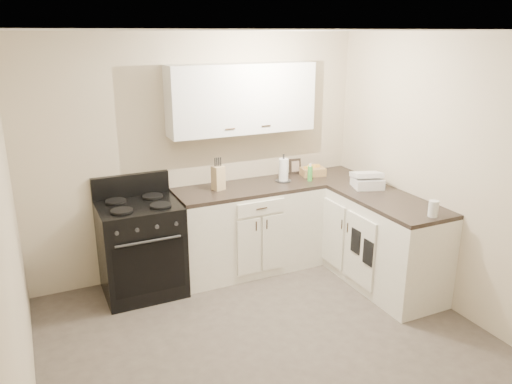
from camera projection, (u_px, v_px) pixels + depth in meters
name	position (u px, v px, depth m)	size (l,w,h in m)	color
floor	(277.00, 352.00, 4.06)	(3.60, 3.60, 0.00)	#473F38
ceiling	(282.00, 30.00, 3.29)	(3.60, 3.60, 0.00)	white
wall_back	(200.00, 156.00, 5.23)	(3.60, 3.60, 0.00)	beige
wall_right	(460.00, 179.00, 4.41)	(3.60, 3.60, 0.00)	beige
wall_left	(10.00, 252.00, 2.95)	(3.60, 3.60, 0.00)	beige
wall_front	(476.00, 337.00, 2.13)	(3.60, 3.60, 0.00)	beige
base_cabinets_back	(249.00, 230.00, 5.39)	(1.55, 0.60, 0.90)	white
base_cabinets_right	(367.00, 234.00, 5.26)	(0.60, 1.90, 0.90)	white
countertop_back	(248.00, 188.00, 5.24)	(1.55, 0.60, 0.04)	black
countertop_right	(370.00, 192.00, 5.12)	(0.60, 1.90, 0.04)	black
upper_cabinets	(242.00, 99.00, 5.09)	(1.55, 0.30, 0.70)	white
stove	(141.00, 249.00, 4.89)	(0.76, 0.65, 0.92)	black
knife_block	(218.00, 178.00, 5.10)	(0.11, 0.10, 0.25)	tan
paper_towel	(283.00, 170.00, 5.39)	(0.10, 0.10, 0.25)	white
soap_bottle	(310.00, 174.00, 5.41)	(0.05, 0.05, 0.16)	green
picture_frame	(295.00, 166.00, 5.70)	(0.14, 0.02, 0.17)	black
wicker_basket	(313.00, 172.00, 5.63)	(0.26, 0.17, 0.09)	tan
countertop_grill	(367.00, 182.00, 5.20)	(0.29, 0.27, 0.11)	white
glass_jar	(433.00, 209.00, 4.37)	(0.09, 0.09, 0.14)	silver
oven_mitt_near	(368.00, 253.00, 4.73)	(0.02, 0.14, 0.25)	black
oven_mitt_far	(356.00, 241.00, 4.89)	(0.02, 0.14, 0.24)	black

